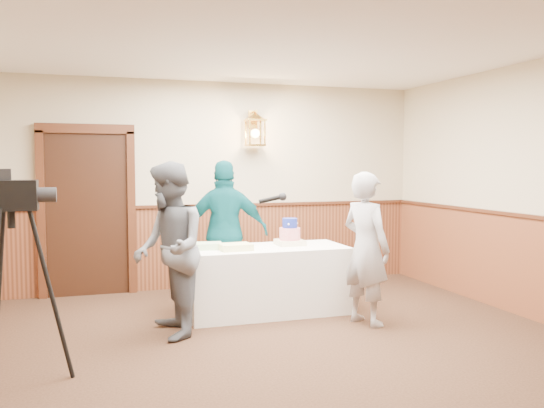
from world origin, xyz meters
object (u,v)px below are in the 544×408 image
at_px(interviewer, 169,250).
at_px(tiered_cake, 290,235).
at_px(tv_camera_rig, 14,293).
at_px(assistant_p, 226,232).
at_px(sheet_cake_yellow, 235,247).
at_px(baker, 366,248).
at_px(display_table, 267,280).
at_px(sheet_cake_green, 208,246).

bearing_deg(interviewer, tiered_cake, 111.99).
bearing_deg(tv_camera_rig, assistant_p, 43.44).
bearing_deg(sheet_cake_yellow, assistant_p, 85.17).
distance_m(baker, tv_camera_rig, 3.39).
height_order(display_table, sheet_cake_yellow, sheet_cake_yellow).
xyz_separation_m(sheet_cake_green, tv_camera_rig, (-1.81, -1.49, -0.08)).
relative_size(sheet_cake_yellow, tv_camera_rig, 0.22).
xyz_separation_m(display_table, interviewer, (-1.17, -0.59, 0.48)).
xyz_separation_m(assistant_p, tv_camera_rig, (-2.13, -2.01, -0.16)).
distance_m(interviewer, baker, 2.04).
bearing_deg(display_table, assistant_p, 120.55).
height_order(tiered_cake, interviewer, interviewer).
bearing_deg(interviewer, assistant_p, 142.13).
distance_m(display_table, tiered_cake, 0.59).
xyz_separation_m(tiered_cake, baker, (0.55, -0.83, -0.07)).
relative_size(interviewer, assistant_p, 0.99).
height_order(sheet_cake_yellow, sheet_cake_green, sheet_cake_yellow).
bearing_deg(baker, tiered_cake, 12.47).
xyz_separation_m(interviewer, assistant_p, (0.84, 1.16, 0.01)).
height_order(tiered_cake, assistant_p, assistant_p).
bearing_deg(tv_camera_rig, baker, 11.65).
height_order(tiered_cake, baker, baker).
bearing_deg(baker, interviewer, 63.92).
bearing_deg(display_table, sheet_cake_green, 175.53).
bearing_deg(interviewer, sheet_cake_green, 139.13).
relative_size(display_table, sheet_cake_green, 6.08).
bearing_deg(interviewer, sheet_cake_yellow, 118.78).
relative_size(assistant_p, tv_camera_rig, 1.11).
bearing_deg(sheet_cake_green, tv_camera_rig, -140.48).
xyz_separation_m(baker, assistant_p, (-1.19, 1.33, 0.06)).
bearing_deg(baker, tv_camera_rig, 80.37).
bearing_deg(tiered_cake, display_table, -166.87).
relative_size(tiered_cake, interviewer, 0.18).
relative_size(sheet_cake_green, assistant_p, 0.17).
relative_size(baker, assistant_p, 0.93).
bearing_deg(tiered_cake, tv_camera_rig, -151.40).
xyz_separation_m(tiered_cake, sheet_cake_green, (-0.96, -0.02, -0.09)).
bearing_deg(display_table, tiered_cake, 13.13).
bearing_deg(interviewer, baker, 83.10).
xyz_separation_m(interviewer, baker, (2.03, -0.17, -0.05)).
height_order(display_table, baker, baker).
height_order(tiered_cake, sheet_cake_green, tiered_cake).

